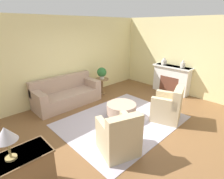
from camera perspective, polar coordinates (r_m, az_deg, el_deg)
ground_plane at (r=4.95m, az=3.23°, el=-10.22°), size 16.00×16.00×0.00m
wall_back at (r=6.36m, az=-13.78°, el=9.72°), size 8.97×0.12×2.80m
wall_right at (r=7.10m, az=21.95°, el=9.91°), size 0.12×10.39×2.80m
rug at (r=4.94m, az=3.23°, el=-10.17°), size 3.23×2.49×0.01m
couch at (r=5.99m, az=-14.51°, el=-1.67°), size 2.15×0.88×0.91m
armchair_left at (r=3.67m, az=2.33°, el=-15.31°), size 0.92×0.93×0.95m
armchair_right at (r=5.08m, az=17.91°, el=-5.58°), size 0.92×0.93×0.95m
ottoman_table at (r=4.98m, az=3.07°, el=-6.31°), size 0.83×0.83×0.42m
side_table at (r=6.65m, az=-3.28°, el=1.90°), size 0.50×0.50×0.61m
fireplace at (r=7.15m, az=18.80°, el=3.35°), size 0.44×1.47×1.05m
vase_mantel_near at (r=7.17m, az=16.62°, el=8.60°), size 0.22×0.22×0.26m
vase_mantel_far at (r=6.84m, az=22.10°, el=7.49°), size 0.17×0.17×0.28m
potted_plant_on_side_table at (r=6.52m, az=-3.35°, el=5.54°), size 0.35×0.35×0.43m
table_lamp at (r=2.70m, az=-31.43°, el=-12.60°), size 0.28×0.28×0.50m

